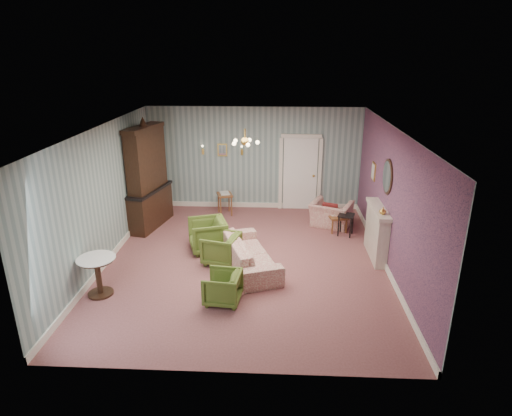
# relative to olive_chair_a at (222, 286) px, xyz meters

# --- Properties ---
(floor) EXTENTS (7.00, 7.00, 0.00)m
(floor) POSITION_rel_olive_chair_a_xyz_m (0.31, 1.64, -0.33)
(floor) COLOR #89504F
(floor) RESTS_ON ground
(ceiling) EXTENTS (7.00, 7.00, 0.00)m
(ceiling) POSITION_rel_olive_chair_a_xyz_m (0.31, 1.64, 2.57)
(ceiling) COLOR white
(ceiling) RESTS_ON ground
(wall_back) EXTENTS (6.00, 0.00, 6.00)m
(wall_back) POSITION_rel_olive_chair_a_xyz_m (0.31, 5.14, 1.12)
(wall_back) COLOR slate
(wall_back) RESTS_ON ground
(wall_front) EXTENTS (6.00, 0.00, 6.00)m
(wall_front) POSITION_rel_olive_chair_a_xyz_m (0.31, -1.86, 1.12)
(wall_front) COLOR slate
(wall_front) RESTS_ON ground
(wall_left) EXTENTS (0.00, 7.00, 7.00)m
(wall_left) POSITION_rel_olive_chair_a_xyz_m (-2.69, 1.64, 1.12)
(wall_left) COLOR slate
(wall_left) RESTS_ON ground
(wall_right) EXTENTS (0.00, 7.00, 7.00)m
(wall_right) POSITION_rel_olive_chair_a_xyz_m (3.31, 1.64, 1.12)
(wall_right) COLOR slate
(wall_right) RESTS_ON ground
(wall_right_floral) EXTENTS (0.00, 7.00, 7.00)m
(wall_right_floral) POSITION_rel_olive_chair_a_xyz_m (3.29, 1.64, 1.12)
(wall_right_floral) COLOR #AE576E
(wall_right_floral) RESTS_ON ground
(door) EXTENTS (1.12, 0.12, 2.16)m
(door) POSITION_rel_olive_chair_a_xyz_m (1.61, 5.10, 0.75)
(door) COLOR white
(door) RESTS_ON floor
(olive_chair_a) EXTENTS (0.66, 0.70, 0.65)m
(olive_chair_a) POSITION_rel_olive_chair_a_xyz_m (0.00, 0.00, 0.00)
(olive_chair_a) COLOR #4D6322
(olive_chair_a) RESTS_ON floor
(olive_chair_b) EXTENTS (0.82, 0.86, 0.73)m
(olive_chair_b) POSITION_rel_olive_chair_a_xyz_m (-0.22, 1.57, 0.04)
(olive_chair_b) COLOR #4D6322
(olive_chair_b) RESTS_ON floor
(olive_chair_c) EXTENTS (0.96, 0.99, 0.82)m
(olive_chair_c) POSITION_rel_olive_chair_a_xyz_m (-0.60, 2.17, 0.08)
(olive_chair_c) COLOR #4D6322
(olive_chair_c) RESTS_ON floor
(sofa_chintz) EXTENTS (1.30, 2.21, 0.83)m
(sofa_chintz) POSITION_rel_olive_chair_a_xyz_m (0.40, 1.40, 0.09)
(sofa_chintz) COLOR #9A3E41
(sofa_chintz) RESTS_ON floor
(wingback_chair) EXTENTS (1.16, 0.98, 0.87)m
(wingback_chair) POSITION_rel_olive_chair_a_xyz_m (2.38, 3.81, 0.11)
(wingback_chair) COLOR #9A3E41
(wingback_chair) RESTS_ON floor
(dresser) EXTENTS (0.92, 1.75, 2.77)m
(dresser) POSITION_rel_olive_chair_a_xyz_m (-2.34, 3.60, 1.06)
(dresser) COLOR black
(dresser) RESTS_ON floor
(fireplace) EXTENTS (0.30, 1.40, 1.16)m
(fireplace) POSITION_rel_olive_chair_a_xyz_m (3.17, 2.04, 0.25)
(fireplace) COLOR beige
(fireplace) RESTS_ON floor
(mantel_vase) EXTENTS (0.15, 0.15, 0.15)m
(mantel_vase) POSITION_rel_olive_chair_a_xyz_m (3.15, 1.64, 0.91)
(mantel_vase) COLOR gold
(mantel_vase) RESTS_ON fireplace
(oval_mirror) EXTENTS (0.04, 0.76, 0.84)m
(oval_mirror) POSITION_rel_olive_chair_a_xyz_m (3.27, 2.04, 1.52)
(oval_mirror) COLOR white
(oval_mirror) RESTS_ON wall_right
(framed_print) EXTENTS (0.04, 0.34, 0.42)m
(framed_print) POSITION_rel_olive_chair_a_xyz_m (3.28, 3.39, 1.27)
(framed_print) COLOR gold
(framed_print) RESTS_ON wall_right
(coffee_table) EXTENTS (0.61, 0.89, 0.42)m
(coffee_table) POSITION_rel_olive_chair_a_xyz_m (2.47, 3.63, -0.12)
(coffee_table) COLOR brown
(coffee_table) RESTS_ON floor
(side_table_black) EXTENTS (0.46, 0.46, 0.55)m
(side_table_black) POSITION_rel_olive_chair_a_xyz_m (2.67, 3.19, -0.05)
(side_table_black) COLOR black
(side_table_black) RESTS_ON floor
(pedestal_table) EXTENTS (0.71, 0.71, 0.77)m
(pedestal_table) POSITION_rel_olive_chair_a_xyz_m (-2.34, 0.14, 0.06)
(pedestal_table) COLOR black
(pedestal_table) RESTS_ON floor
(nesting_table) EXTENTS (0.51, 0.59, 0.65)m
(nesting_table) POSITION_rel_olive_chair_a_xyz_m (-0.49, 4.52, -0.00)
(nesting_table) COLOR brown
(nesting_table) RESTS_ON floor
(gilt_mirror_back) EXTENTS (0.28, 0.06, 0.36)m
(gilt_mirror_back) POSITION_rel_olive_chair_a_xyz_m (-0.59, 5.10, 1.37)
(gilt_mirror_back) COLOR gold
(gilt_mirror_back) RESTS_ON wall_back
(sconce_left) EXTENTS (0.16, 0.12, 0.30)m
(sconce_left) POSITION_rel_olive_chair_a_xyz_m (-1.14, 5.08, 1.37)
(sconce_left) COLOR gold
(sconce_left) RESTS_ON wall_back
(sconce_right) EXTENTS (0.16, 0.12, 0.30)m
(sconce_right) POSITION_rel_olive_chair_a_xyz_m (-0.04, 5.08, 1.37)
(sconce_right) COLOR gold
(sconce_right) RESTS_ON wall_back
(chandelier) EXTENTS (0.56, 0.56, 0.36)m
(chandelier) POSITION_rel_olive_chair_a_xyz_m (0.31, 1.64, 2.30)
(chandelier) COLOR gold
(chandelier) RESTS_ON ceiling
(burgundy_cushion) EXTENTS (0.41, 0.28, 0.39)m
(burgundy_cushion) POSITION_rel_olive_chair_a_xyz_m (2.33, 3.66, 0.15)
(burgundy_cushion) COLOR maroon
(burgundy_cushion) RESTS_ON wingback_chair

